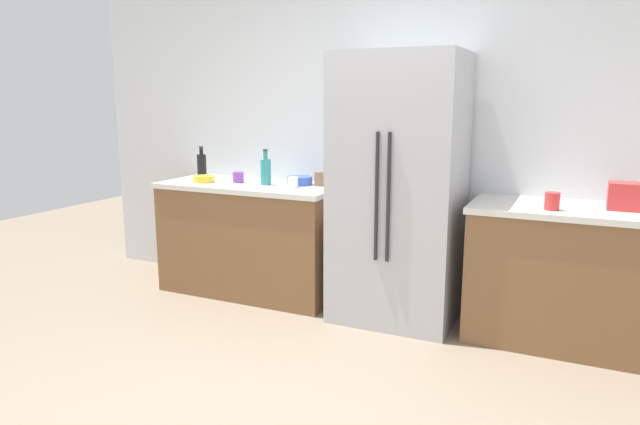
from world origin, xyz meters
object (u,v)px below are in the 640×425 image
Objects in this scene: cup_d at (319,179)px; bowl_c at (300,181)px; refrigerator at (398,190)px; cup_a at (238,177)px; cup_c at (552,201)px; bowl_a at (204,179)px; toaster at (626,196)px; cup_b at (293,183)px; bottle_b at (266,171)px; bottle_a at (202,166)px.

cup_d is 0.16m from bowl_c.
cup_a is (-1.36, 0.05, 0.01)m from refrigerator.
refrigerator reaches higher than cup_a.
cup_c is at bearing -9.60° from cup_d.
toaster is at bearing 2.37° from bowl_a.
cup_c is (1.83, -0.11, 0.01)m from cup_b.
cup_b is 1.84m from cup_c.
bottle_b reaches higher than cup_a.
cup_b is at bearing 176.52° from cup_c.
cup_a is at bearing 19.09° from bowl_a.
bowl_a is 0.86× the size of bowl_c.
bottle_a is at bearing -174.42° from bowl_c.
bowl_c is (0.50, 0.11, -0.01)m from cup_a.
cup_d reaches higher than cup_a.
cup_d is at bearing 4.53° from bowl_c.
bottle_a is 0.88m from bowl_c.
toaster is 2.24m from cup_b.
refrigerator reaches higher than cup_c.
cup_d is (-2.10, 0.09, -0.03)m from toaster.
bowl_c is (-2.27, 0.07, -0.05)m from toaster.
bottle_b is (0.63, -0.03, -0.00)m from bottle_a.
cup_d is 0.64× the size of bowl_a.
cup_c reaches higher than cup_a.
cup_c is 2.63m from bowl_a.
bowl_c is at bearing 99.06° from cup_b.
bottle_b is at bearing -179.09° from toaster.
bottle_a is 3.41× the size of cup_b.
bowl_c is (-1.86, 0.27, -0.02)m from cup_c.
bottle_b is at bearing 178.04° from refrigerator.
bottle_a is 0.63m from bottle_b.
bowl_c is (0.24, 0.11, -0.08)m from bottle_b.
bottle_b is at bearing 175.62° from cup_c.
cup_d is at bearing 10.07° from cup_a.
cup_c is at bearing -3.48° from cup_b.
refrigerator is at bearing -1.91° from cup_a.
toaster is 3.04m from bowl_a.
cup_d is at bearing 170.40° from cup_c.
cup_a is (-2.77, -0.03, -0.04)m from toaster.
cup_a is 0.52× the size of bowl_a.
cup_b is (0.27, -0.05, -0.07)m from bottle_b.
cup_b reaches higher than bowl_c.
cup_c is at bearing -8.39° from bowl_c.
bowl_c is (-0.03, 0.16, -0.01)m from cup_b.
bowl_c is (-0.85, 0.15, -0.00)m from refrigerator.
refrigerator is 1.10m from bottle_b.
cup_a is at bearing -3.07° from bottle_a.
bowl_c is at bearing 11.82° from cup_a.
toaster reaches higher than cup_a.
cup_a is (-0.26, 0.01, -0.07)m from bottle_b.
cup_c is (1.01, -0.12, 0.02)m from refrigerator.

